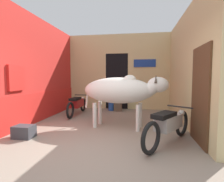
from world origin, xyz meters
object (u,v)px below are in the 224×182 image
object	(u,v)px
cow	(121,90)
crate	(24,132)
motorcycle_far	(77,104)
shopkeeper_seated	(118,95)
plastic_stool	(111,105)
motorcycle_near	(169,124)

from	to	relation	value
cow	crate	distance (m)	2.56
motorcycle_far	shopkeeper_seated	distance (m)	1.73
motorcycle_far	cow	bearing A→B (deg)	-38.43
cow	motorcycle_far	size ratio (longest dim) A/B	1.25
cow	crate	size ratio (longest dim) A/B	5.32
plastic_stool	crate	world-z (taller)	plastic_stool
crate	motorcycle_near	bearing A→B (deg)	2.37
motorcycle_near	plastic_stool	world-z (taller)	motorcycle_near
cow	motorcycle_near	bearing A→B (deg)	-43.37
motorcycle_far	crate	size ratio (longest dim) A/B	4.26
shopkeeper_seated	motorcycle_far	bearing A→B (deg)	-144.96
motorcycle_far	motorcycle_near	bearing A→B (deg)	-40.40
motorcycle_far	crate	xyz separation A→B (m)	(-0.32, -2.58, -0.25)
motorcycle_far	plastic_stool	world-z (taller)	motorcycle_far
motorcycle_far	plastic_stool	xyz separation A→B (m)	(1.11, 0.99, -0.17)
motorcycle_far	shopkeeper_seated	size ratio (longest dim) A/B	1.52
motorcycle_near	motorcycle_far	xyz separation A→B (m)	(-2.87, 2.44, -0.02)
cow	plastic_stool	distance (m)	2.62
plastic_stool	crate	size ratio (longest dim) A/B	0.94
cow	crate	world-z (taller)	cow
motorcycle_near	crate	distance (m)	3.21
shopkeeper_seated	crate	xyz separation A→B (m)	(-1.72, -3.56, -0.50)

